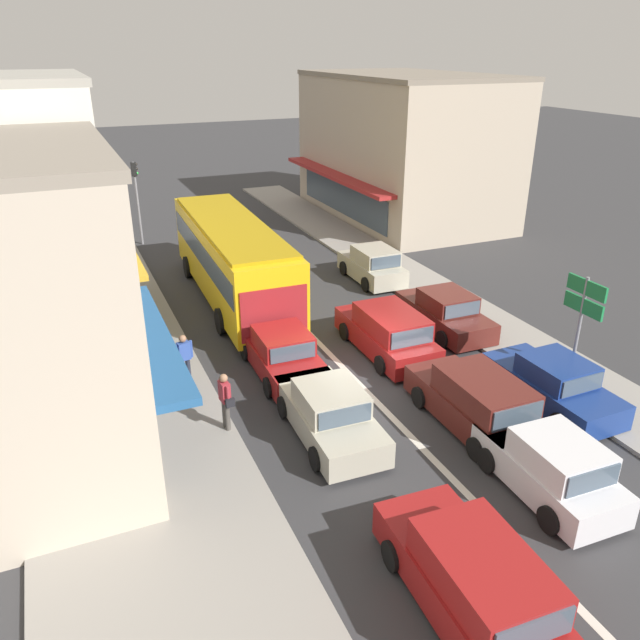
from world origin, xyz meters
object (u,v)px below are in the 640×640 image
city_bus (232,256)px  hatchback_adjacent_lane_trail (551,468)px  parked_hatchback_kerb_third (373,265)px  parked_sedan_kerb_second (445,313)px  wagon_behind_bus_near (477,403)px  directional_road_sign (583,307)px  sedan_queue_gap_filler (329,414)px  sedan_adjacent_lane_lead (282,354)px  traffic_light_downstreet (136,189)px  parked_sedan_kerb_front (553,384)px  wagon_behind_bus_mid (474,582)px  wagon_queue_far_back (388,332)px  pedestrian_with_handbag_near (184,357)px  pedestrian_browsing_midblock (225,398)px

city_bus → hatchback_adjacent_lane_trail: bearing=-77.2°
city_bus → parked_hatchback_kerb_third: (6.17, -0.25, -1.17)m
parked_sedan_kerb_second → hatchback_adjacent_lane_trail: bearing=-108.7°
parked_sedan_kerb_second → wagon_behind_bus_near: bearing=-116.1°
city_bus → directional_road_sign: (7.18, -10.96, 0.82)m
sedan_queue_gap_filler → wagon_behind_bus_near: bearing=-17.5°
parked_sedan_kerb_second → sedan_adjacent_lane_lead: bearing=-173.7°
parked_hatchback_kerb_third → traffic_light_downstreet: size_ratio=0.89×
sedan_adjacent_lane_lead → parked_sedan_kerb_second: (6.52, 0.72, 0.00)m
sedan_adjacent_lane_lead → traffic_light_downstreet: (-1.87, 15.91, 2.19)m
parked_hatchback_kerb_third → directional_road_sign: size_ratio=1.03×
parked_sedan_kerb_front → parked_hatchback_kerb_third: size_ratio=1.13×
wagon_behind_bus_mid → wagon_queue_far_back: (3.71, 9.84, 0.00)m
wagon_behind_bus_mid → parked_sedan_kerb_front: wagon_behind_bus_mid is taller
wagon_behind_bus_mid → hatchback_adjacent_lane_trail: (3.62, 2.06, -0.04)m
wagon_behind_bus_mid → wagon_queue_far_back: bearing=69.3°
city_bus → traffic_light_downstreet: traffic_light_downstreet is taller
pedestrian_with_handbag_near → directional_road_sign: bearing=-23.9°
traffic_light_downstreet → directional_road_sign: (9.39, -20.34, -0.15)m
parked_sedan_kerb_second → pedestrian_with_handbag_near: (-9.53, -0.49, 0.40)m
city_bus → pedestrian_with_handbag_near: city_bus is taller
pedestrian_with_handbag_near → pedestrian_browsing_midblock: same height
wagon_behind_bus_near → traffic_light_downstreet: bearing=105.1°
parked_hatchback_kerb_third → traffic_light_downstreet: 12.95m
parked_hatchback_kerb_third → wagon_behind_bus_mid: bearing=-111.9°
wagon_queue_far_back → pedestrian_browsing_midblock: 6.70m
traffic_light_downstreet → pedestrian_with_handbag_near: 15.83m
sedan_adjacent_lane_lead → parked_hatchback_kerb_third: parked_hatchback_kerb_third is taller
city_bus → sedan_adjacent_lane_lead: (-0.34, -6.53, -1.22)m
city_bus → pedestrian_with_handbag_near: 7.18m
wagon_behind_bus_near → pedestrian_with_handbag_near: (-6.76, 5.16, 0.32)m
parked_sedan_kerb_second → pedestrian_browsing_midblock: bearing=-160.2°
hatchback_adjacent_lane_trail → traffic_light_downstreet: 24.50m
traffic_light_downstreet → sedan_adjacent_lane_lead: bearing=-83.3°
parked_hatchback_kerb_third → traffic_light_downstreet: (-8.38, 9.63, 2.15)m
wagon_behind_bus_mid → sedan_queue_gap_filler: wagon_behind_bus_mid is taller
hatchback_adjacent_lane_trail → pedestrian_browsing_midblock: (-6.13, 5.33, 0.36)m
pedestrian_browsing_midblock → wagon_queue_far_back: bearing=21.6°
sedan_adjacent_lane_lead → pedestrian_browsing_midblock: (-2.52, -2.54, 0.40)m
parked_sedan_kerb_front → parked_hatchback_kerb_third: (0.09, 11.14, 0.05)m
hatchback_adjacent_lane_trail → sedan_adjacent_lane_lead: hatchback_adjacent_lane_trail is taller
city_bus → hatchback_adjacent_lane_trail: size_ratio=2.91×
wagon_behind_bus_near → parked_sedan_kerb_second: size_ratio=1.07×
hatchback_adjacent_lane_trail → sedan_queue_gap_filler: hatchback_adjacent_lane_trail is taller
city_bus → pedestrian_browsing_midblock: 9.55m
hatchback_adjacent_lane_trail → pedestrian_browsing_midblock: bearing=139.0°
city_bus → hatchback_adjacent_lane_trail: (3.27, -14.40, -1.17)m
traffic_light_downstreet → parked_hatchback_kerb_third: bearing=-49.0°
parked_sedan_kerb_second → directional_road_sign: size_ratio=1.17×
wagon_behind_bus_mid → directional_road_sign: 9.52m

